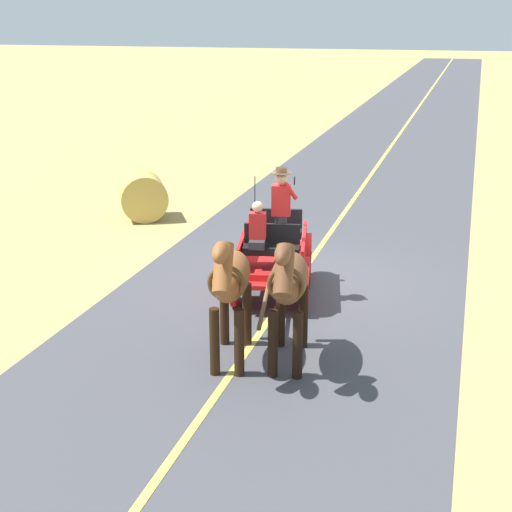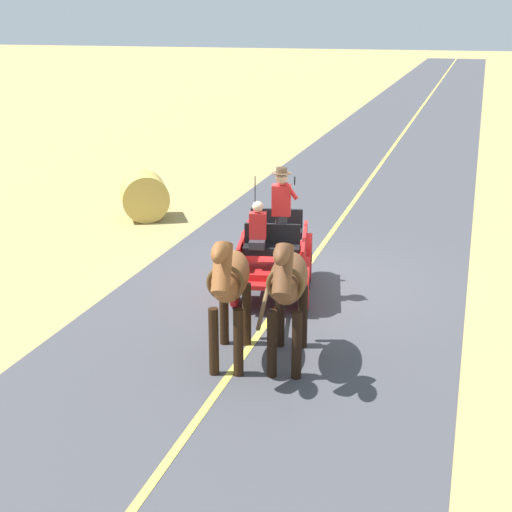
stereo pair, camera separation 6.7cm
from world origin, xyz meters
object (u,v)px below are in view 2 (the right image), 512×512
at_px(horse_near_side, 288,283).
at_px(horse_off_side, 229,281).
at_px(hay_bale, 144,196).
at_px(horse_drawn_carriage, 274,253).

bearing_deg(horse_near_side, horse_off_side, 10.96).
distance_m(horse_near_side, horse_off_side, 0.87).
bearing_deg(hay_bale, horse_off_side, 122.84).
relative_size(horse_near_side, hay_bale, 1.84).
bearing_deg(horse_off_side, hay_bale, -57.16).
height_order(horse_near_side, hay_bale, horse_near_side).
relative_size(horse_off_side, hay_bale, 1.84).
height_order(horse_drawn_carriage, horse_off_side, horse_drawn_carriage).
xyz_separation_m(horse_near_side, horse_off_side, (0.86, 0.17, 0.00)).
relative_size(horse_drawn_carriage, horse_near_side, 2.04).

